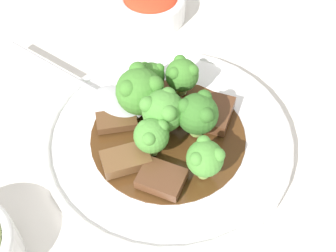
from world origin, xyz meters
name	(u,v)px	position (x,y,z in m)	size (l,w,h in m)	color
ground_plane	(168,144)	(0.00, 0.00, 0.00)	(4.00, 4.00, 0.00)	silver
main_plate	(168,139)	(0.00, 0.00, 0.01)	(0.29, 0.29, 0.02)	white
beef_strip_0	(162,179)	(0.05, 0.04, 0.03)	(0.05, 0.06, 0.01)	#56331E
beef_strip_1	(117,121)	(0.04, -0.05, 0.02)	(0.05, 0.05, 0.01)	brown
beef_strip_2	(128,162)	(0.06, 0.00, 0.03)	(0.06, 0.05, 0.01)	brown
beef_strip_3	(217,114)	(-0.06, 0.02, 0.03)	(0.06, 0.05, 0.02)	#56331E
beef_strip_4	(166,106)	(-0.02, -0.03, 0.02)	(0.05, 0.06, 0.01)	brown
broccoli_floret_0	(205,158)	(0.01, 0.07, 0.05)	(0.04, 0.04, 0.05)	#8EB756
broccoli_floret_1	(151,76)	(-0.03, -0.07, 0.04)	(0.03, 0.03, 0.04)	#7FA84C
broccoli_floret_2	(198,113)	(-0.03, 0.02, 0.05)	(0.05, 0.05, 0.06)	#7FA84C
broccoli_floret_3	(182,74)	(-0.06, -0.04, 0.05)	(0.04, 0.04, 0.05)	#8EB756
broccoli_floret_4	(151,135)	(0.03, 0.01, 0.05)	(0.04, 0.04, 0.05)	#7FA84C
broccoli_floret_5	(162,112)	(0.00, -0.01, 0.05)	(0.05, 0.05, 0.06)	#8EB756
broccoli_floret_6	(141,90)	(0.00, -0.05, 0.05)	(0.06, 0.06, 0.06)	#7FA84C
serving_spoon	(109,97)	(0.02, -0.09, 0.03)	(0.08, 0.22, 0.01)	#B7B7BC
side_bowl_kimchi	(151,4)	(-0.14, -0.20, 0.02)	(0.10, 0.10, 0.05)	white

